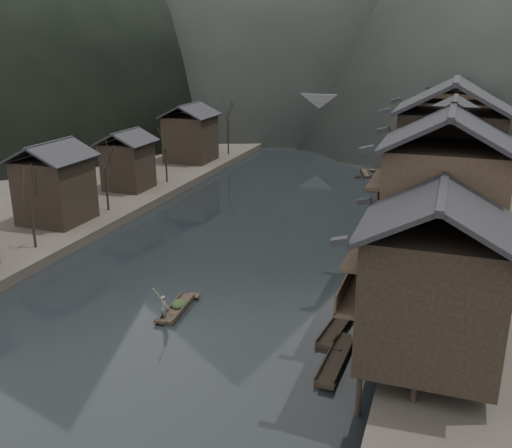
% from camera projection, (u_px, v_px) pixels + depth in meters
% --- Properties ---
extents(water, '(300.00, 300.00, 0.00)m').
position_uv_depth(water, '(198.00, 297.00, 44.21)').
color(water, black).
rests_on(water, ground).
extents(left_bank, '(40.00, 200.00, 1.20)m').
position_uv_depth(left_bank, '(104.00, 159.00, 90.85)').
color(left_bank, '#2D2823').
rests_on(left_bank, ground).
extents(stilt_houses, '(9.00, 67.60, 16.66)m').
position_uv_depth(stilt_houses, '(450.00, 154.00, 52.81)').
color(stilt_houses, black).
rests_on(stilt_houses, ground).
extents(left_houses, '(8.10, 53.20, 8.73)m').
position_uv_depth(left_houses, '(109.00, 158.00, 66.89)').
color(left_houses, black).
rests_on(left_houses, left_bank).
extents(bare_trees, '(3.96, 62.74, 7.93)m').
position_uv_depth(bare_trees, '(120.00, 157.00, 62.56)').
color(bare_trees, black).
rests_on(bare_trees, left_bank).
extents(moored_sampans, '(2.75, 49.62, 0.47)m').
position_uv_depth(moored_sampans, '(378.00, 247.00, 54.03)').
color(moored_sampans, black).
rests_on(moored_sampans, water).
extents(midriver_boats, '(3.99, 12.05, 0.45)m').
position_uv_depth(midriver_boats, '(370.00, 179.00, 79.81)').
color(midriver_boats, black).
rests_on(midriver_boats, water).
extents(stone_bridge, '(40.00, 6.00, 9.00)m').
position_uv_depth(stone_bridge, '(358.00, 115.00, 107.13)').
color(stone_bridge, '#4C4C4F').
rests_on(stone_bridge, ground).
extents(hero_sampan, '(1.51, 5.19, 0.44)m').
position_uv_depth(hero_sampan, '(178.00, 308.00, 41.92)').
color(hero_sampan, black).
rests_on(hero_sampan, water).
extents(cargo_heap, '(1.13, 1.48, 0.68)m').
position_uv_depth(cargo_heap, '(179.00, 300.00, 41.95)').
color(cargo_heap, black).
rests_on(cargo_heap, hero_sampan).
extents(boatman, '(0.78, 0.71, 1.79)m').
position_uv_depth(boatman, '(164.00, 304.00, 40.02)').
color(boatman, '#525255').
rests_on(boatman, hero_sampan).
extents(bamboo_pole, '(0.81, 2.11, 3.36)m').
position_uv_depth(bamboo_pole, '(164.00, 271.00, 39.15)').
color(bamboo_pole, '#8C7A51').
rests_on(bamboo_pole, boatman).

